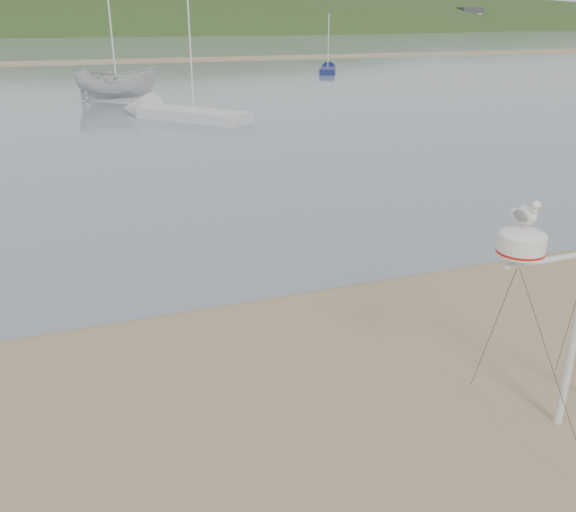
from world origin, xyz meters
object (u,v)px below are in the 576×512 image
object	(u,v)px
sailboat_blue_far	(328,69)
sailboat_white_near	(161,112)
mast_rig	(572,344)
boat_white	(114,56)

from	to	relation	value
sailboat_blue_far	sailboat_white_near	bearing A→B (deg)	-131.33
mast_rig	boat_white	size ratio (longest dim) A/B	0.94
mast_rig	sailboat_white_near	xyz separation A→B (m)	(-0.40, 27.27, -0.89)
mast_rig	boat_white	bearing A→B (deg)	93.00
mast_rig	sailboat_white_near	distance (m)	27.29
boat_white	sailboat_white_near	size ratio (longest dim) A/B	0.67
mast_rig	sailboat_blue_far	distance (m)	52.46
mast_rig	sailboat_white_near	bearing A→B (deg)	90.83
sailboat_blue_far	sailboat_white_near	xyz separation A→B (m)	(-19.11, -21.73, -0.00)
boat_white	sailboat_white_near	world-z (taller)	sailboat_white_near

